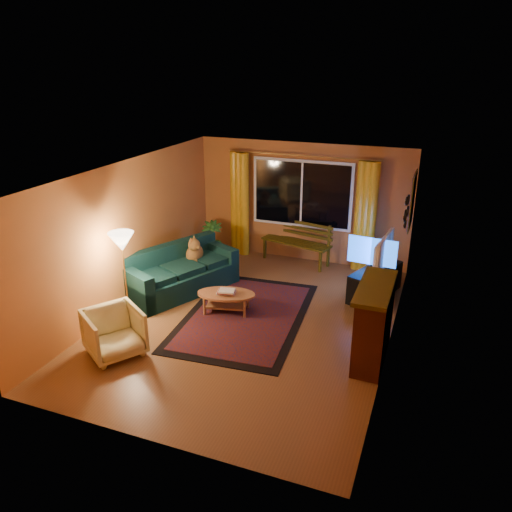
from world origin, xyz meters
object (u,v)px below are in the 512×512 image
(armchair, at_px, (114,331))
(tv_console, at_px, (375,282))
(floor_lamp, at_px, (125,278))
(bench, at_px, (296,252))
(sofa, at_px, (181,270))
(coffee_table, at_px, (226,303))

(armchair, xyz_separation_m, tv_console, (3.26, 3.32, -0.12))
(armchair, bearing_deg, floor_lamp, 56.75)
(bench, distance_m, armchair, 4.60)
(bench, distance_m, floor_lamp, 3.96)
(bench, bearing_deg, tv_console, -16.26)
(sofa, distance_m, tv_console, 3.56)
(bench, xyz_separation_m, tv_console, (1.81, -1.04, 0.04))
(floor_lamp, bearing_deg, tv_console, 33.77)
(armchair, xyz_separation_m, floor_lamp, (-0.38, 0.89, 0.39))
(sofa, height_order, tv_console, sofa)
(floor_lamp, relative_size, tv_console, 1.21)
(armchair, height_order, tv_console, armchair)
(bench, bearing_deg, coffee_table, -86.39)
(floor_lamp, xyz_separation_m, coffee_table, (1.37, 0.87, -0.60))
(bench, xyz_separation_m, armchair, (-1.45, -4.36, 0.16))
(bench, bearing_deg, armchair, -94.73)
(floor_lamp, relative_size, coffee_table, 1.57)
(bench, bearing_deg, sofa, -112.85)
(floor_lamp, bearing_deg, sofa, 79.56)
(armchair, relative_size, tv_console, 0.60)
(floor_lamp, distance_m, coffee_table, 1.73)
(tv_console, bearing_deg, coffee_table, -125.31)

